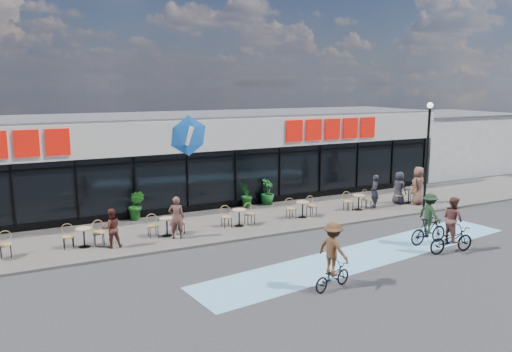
# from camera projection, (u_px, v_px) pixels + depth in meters

# --- Properties ---
(ground) EXTENTS (120.00, 120.00, 0.00)m
(ground) POSITION_uv_depth(u_px,v_px,m) (251.00, 259.00, 17.83)
(ground) COLOR #28282B
(ground) RESTS_ON ground
(sidewalk) EXTENTS (44.00, 5.00, 0.10)m
(sidewalk) POSITION_uv_depth(u_px,v_px,m) (207.00, 226.00, 21.79)
(sidewalk) COLOR #504C46
(sidewalk) RESTS_ON ground
(bike_lane) EXTENTS (14.17, 4.13, 0.01)m
(bike_lane) POSITION_uv_depth(u_px,v_px,m) (367.00, 255.00, 18.25)
(bike_lane) COLOR #6AA0C8
(bike_lane) RESTS_ON ground
(building) EXTENTS (30.60, 6.57, 4.75)m
(building) POSITION_uv_depth(u_px,v_px,m) (169.00, 158.00, 26.17)
(building) COLOR black
(building) RESTS_ON ground
(neighbour_building) EXTENTS (9.20, 7.20, 4.11)m
(neighbour_building) POSITION_uv_depth(u_px,v_px,m) (440.00, 141.00, 36.07)
(neighbour_building) COLOR white
(neighbour_building) RESTS_ON ground
(lamp_post) EXTENTS (0.28, 0.28, 5.21)m
(lamp_post) POSITION_uv_depth(u_px,v_px,m) (428.00, 147.00, 23.84)
(lamp_post) COLOR black
(lamp_post) RESTS_ON sidewalk
(bistro_set_2) EXTENTS (1.54, 0.62, 0.90)m
(bistro_set_2) POSITION_uv_depth(u_px,v_px,m) (84.00, 235.00, 18.81)
(bistro_set_2) COLOR tan
(bistro_set_2) RESTS_ON sidewalk
(bistro_set_3) EXTENTS (1.54, 0.62, 0.90)m
(bistro_set_3) POSITION_uv_depth(u_px,v_px,m) (166.00, 224.00, 20.20)
(bistro_set_3) COLOR tan
(bistro_set_3) RESTS_ON sidewalk
(bistro_set_4) EXTENTS (1.54, 0.62, 0.90)m
(bistro_set_4) POSITION_uv_depth(u_px,v_px,m) (238.00, 215.00, 21.59)
(bistro_set_4) COLOR tan
(bistro_set_4) RESTS_ON sidewalk
(bistro_set_5) EXTENTS (1.54, 0.62, 0.90)m
(bistro_set_5) POSITION_uv_depth(u_px,v_px,m) (302.00, 207.00, 22.98)
(bistro_set_5) COLOR tan
(bistro_set_5) RESTS_ON sidewalk
(bistro_set_6) EXTENTS (1.54, 0.62, 0.90)m
(bistro_set_6) POSITION_uv_depth(u_px,v_px,m) (358.00, 200.00, 24.37)
(bistro_set_6) COLOR tan
(bistro_set_6) RESTS_ON sidewalk
(bistro_set_7) EXTENTS (1.54, 0.62, 0.90)m
(bistro_set_7) POSITION_uv_depth(u_px,v_px,m) (408.00, 194.00, 25.77)
(bistro_set_7) COLOR tan
(bistro_set_7) RESTS_ON sidewalk
(potted_plant_left) EXTENTS (0.96, 0.92, 1.36)m
(potted_plant_left) POSITION_uv_depth(u_px,v_px,m) (136.00, 205.00, 22.44)
(potted_plant_left) COLOR #21691E
(potted_plant_left) RESTS_ON sidewalk
(potted_plant_mid) EXTENTS (0.81, 0.87, 1.25)m
(potted_plant_mid) POSITION_uv_depth(u_px,v_px,m) (246.00, 195.00, 24.68)
(potted_plant_mid) COLOR #1B5E1D
(potted_plant_mid) RESTS_ON sidewalk
(potted_plant_right) EXTENTS (1.03, 1.03, 1.31)m
(potted_plant_right) POSITION_uv_depth(u_px,v_px,m) (267.00, 192.00, 25.39)
(potted_plant_right) COLOR #18551E
(potted_plant_right) RESTS_ON sidewalk
(patron_left) EXTENTS (0.73, 0.61, 1.71)m
(patron_left) POSITION_uv_depth(u_px,v_px,m) (176.00, 218.00, 19.72)
(patron_left) COLOR brown
(patron_left) RESTS_ON sidewalk
(patron_right) EXTENTS (0.76, 0.60, 1.50)m
(patron_right) POSITION_uv_depth(u_px,v_px,m) (111.00, 228.00, 18.64)
(patron_right) COLOR #50231C
(patron_right) RESTS_ON sidewalk
(pedestrian_a) EXTENTS (0.58, 0.70, 1.64)m
(pedestrian_a) POSITION_uv_depth(u_px,v_px,m) (375.00, 191.00, 24.71)
(pedestrian_a) COLOR black
(pedestrian_a) RESTS_ON sidewalk
(pedestrian_b) EXTENTS (0.66, 0.89, 1.66)m
(pedestrian_b) POSITION_uv_depth(u_px,v_px,m) (399.00, 188.00, 25.51)
(pedestrian_b) COLOR #212129
(pedestrian_b) RESTS_ON sidewalk
(pedestrian_c) EXTENTS (1.09, 0.87, 1.94)m
(pedestrian_c) POSITION_uv_depth(u_px,v_px,m) (418.00, 186.00, 25.34)
(pedestrian_c) COLOR brown
(pedestrian_c) RESTS_ON sidewalk
(cyclist_a) EXTENTS (1.94, 0.88, 2.13)m
(cyclist_a) POSITION_uv_depth(u_px,v_px,m) (452.00, 231.00, 18.33)
(cyclist_a) COLOR black
(cyclist_a) RESTS_ON ground
(cyclist_b) EXTENTS (1.75, 1.02, 2.02)m
(cyclist_b) POSITION_uv_depth(u_px,v_px,m) (429.00, 222.00, 19.32)
(cyclist_b) COLOR black
(cyclist_b) RESTS_ON ground
(cyclist_c) EXTENTS (1.60, 1.19, 2.10)m
(cyclist_c) POSITION_uv_depth(u_px,v_px,m) (333.00, 259.00, 15.05)
(cyclist_c) COLOR black
(cyclist_c) RESTS_ON ground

